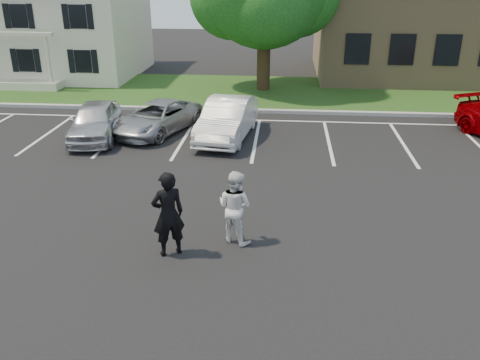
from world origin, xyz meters
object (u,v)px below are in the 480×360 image
at_px(car_silver_minivan, 157,118).
at_px(car_white_sedan, 227,119).
at_px(house, 51,10).
at_px(car_silver_west, 95,121).
at_px(man_white_shirt, 235,207).
at_px(man_black_suit, 168,214).

height_order(car_silver_minivan, car_white_sedan, car_white_sedan).
distance_m(house, car_silver_west, 14.41).
height_order(man_white_shirt, car_white_sedan, man_white_shirt).
height_order(house, car_silver_minivan, house).
distance_m(man_black_suit, car_silver_minivan, 9.60).
bearing_deg(car_silver_west, house, 109.46).
bearing_deg(car_white_sedan, house, 142.09).
bearing_deg(car_silver_west, man_black_suit, -69.59).
relative_size(man_black_suit, car_silver_minivan, 0.47).
distance_m(car_silver_minivan, car_white_sedan, 2.93).
bearing_deg(man_white_shirt, car_silver_west, -21.86).
distance_m(man_white_shirt, car_silver_minivan, 9.39).
relative_size(man_black_suit, car_silver_west, 0.50).
relative_size(car_silver_west, car_silver_minivan, 0.94).
bearing_deg(house, man_white_shirt, -56.86).
xyz_separation_m(house, car_silver_minivan, (8.98, -11.33, -3.22)).
relative_size(house, car_white_sedan, 2.23).
distance_m(house, man_black_suit, 23.75).
relative_size(house, car_silver_west, 2.49).
distance_m(man_black_suit, car_white_sedan, 8.79).
bearing_deg(house, car_silver_minivan, -51.60).
xyz_separation_m(house, man_black_suit, (11.50, -20.59, -2.80)).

